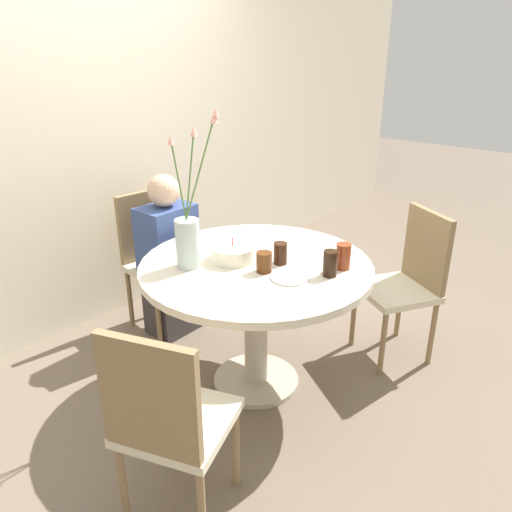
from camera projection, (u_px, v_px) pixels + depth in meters
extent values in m
plane|color=#6B5B4C|center=(256.00, 382.00, 2.89)|extent=(16.00, 16.00, 0.00)
cube|color=beige|center=(93.00, 130.00, 3.18)|extent=(8.00, 0.05, 2.60)
cylinder|color=beige|center=(256.00, 267.00, 2.60)|extent=(1.22, 1.22, 0.04)
cylinder|color=#B7AD99|center=(256.00, 326.00, 2.75)|extent=(0.13, 0.13, 0.68)
cylinder|color=#B7AD99|center=(256.00, 380.00, 2.88)|extent=(0.49, 0.49, 0.03)
cube|color=beige|center=(163.00, 267.00, 3.30)|extent=(0.44, 0.44, 0.04)
cube|color=olive|center=(144.00, 225.00, 3.32)|extent=(0.38, 0.07, 0.46)
cylinder|color=olive|center=(158.00, 316.00, 3.17)|extent=(0.03, 0.03, 0.42)
cylinder|color=olive|center=(200.00, 298.00, 3.39)|extent=(0.03, 0.03, 0.42)
cylinder|color=olive|center=(130.00, 298.00, 3.39)|extent=(0.03, 0.03, 0.42)
cylinder|color=olive|center=(171.00, 283.00, 3.61)|extent=(0.03, 0.03, 0.42)
cube|color=beige|center=(179.00, 422.00, 1.95)|extent=(0.51, 0.51, 0.04)
cube|color=olive|center=(149.00, 399.00, 1.70)|extent=(0.16, 0.37, 0.46)
cylinder|color=olive|center=(236.00, 448.00, 2.14)|extent=(0.03, 0.03, 0.42)
cylinder|color=olive|center=(166.00, 428.00, 2.24)|extent=(0.03, 0.03, 0.42)
cylinder|color=olive|center=(202.00, 512.00, 1.84)|extent=(0.03, 0.03, 0.42)
cylinder|color=olive|center=(123.00, 486.00, 1.95)|extent=(0.03, 0.03, 0.42)
cube|color=beige|center=(396.00, 291.00, 2.98)|extent=(0.55, 0.55, 0.04)
cube|color=olive|center=(427.00, 249.00, 2.94)|extent=(0.23, 0.34, 0.46)
cylinder|color=olive|center=(353.00, 316.00, 3.17)|extent=(0.03, 0.03, 0.42)
cylinder|color=olive|center=(383.00, 344.00, 2.88)|extent=(0.03, 0.03, 0.42)
cylinder|color=olive|center=(399.00, 307.00, 3.27)|extent=(0.03, 0.03, 0.42)
cylinder|color=olive|center=(432.00, 333.00, 2.98)|extent=(0.03, 0.03, 0.42)
cylinder|color=white|center=(233.00, 253.00, 2.62)|extent=(0.24, 0.24, 0.08)
cylinder|color=#E54C4C|center=(233.00, 242.00, 2.60)|extent=(0.01, 0.01, 0.04)
cylinder|color=#B2C6C1|center=(188.00, 244.00, 2.51)|extent=(0.12, 0.12, 0.25)
cylinder|color=#4C7538|center=(190.00, 177.00, 2.39)|extent=(0.07, 0.03, 0.42)
cone|color=#E0997F|center=(194.00, 132.00, 2.32)|extent=(0.04, 0.04, 0.04)
cylinder|color=#4C7538|center=(201.00, 167.00, 2.39)|extent=(0.16, 0.08, 0.51)
cone|color=#E0997F|center=(216.00, 112.00, 2.33)|extent=(0.04, 0.04, 0.04)
cylinder|color=#4C7538|center=(200.00, 170.00, 2.39)|extent=(0.15, 0.08, 0.49)
cone|color=#E0997F|center=(214.00, 117.00, 2.33)|extent=(0.04, 0.04, 0.05)
cylinder|color=#4C7538|center=(179.00, 181.00, 2.38)|extent=(0.05, 0.04, 0.39)
cone|color=#E0997F|center=(171.00, 140.00, 2.30)|extent=(0.04, 0.04, 0.04)
cylinder|color=silver|center=(290.00, 277.00, 2.42)|extent=(0.19, 0.19, 0.01)
cylinder|color=maroon|center=(343.00, 256.00, 2.51)|extent=(0.08, 0.08, 0.13)
cylinder|color=black|center=(330.00, 263.00, 2.43)|extent=(0.07, 0.07, 0.13)
cylinder|color=#51280F|center=(264.00, 262.00, 2.48)|extent=(0.08, 0.08, 0.10)
cylinder|color=#33190C|center=(280.00, 253.00, 2.57)|extent=(0.07, 0.07, 0.11)
cube|color=#383333|center=(172.00, 300.00, 3.33)|extent=(0.31, 0.24, 0.46)
cube|color=#33477F|center=(167.00, 238.00, 3.16)|extent=(0.34, 0.24, 0.42)
sphere|color=#D1A889|center=(164.00, 191.00, 3.04)|extent=(0.20, 0.20, 0.20)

